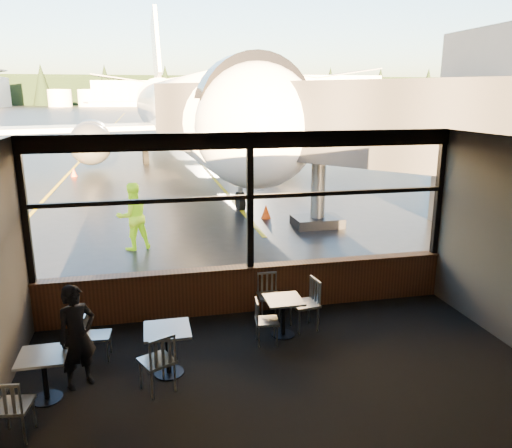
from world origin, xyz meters
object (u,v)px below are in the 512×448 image
object	(u,v)px
airliner	(185,65)
passenger	(77,337)
cafe_table_mid	(168,351)
cafe_table_left	(45,377)
cafe_table_near	(283,317)
ground_crew	(133,216)
chair_near_n	(269,296)
chair_mid_s	(157,361)
chair_near_e	(304,305)
jet_bridge	(328,152)
chair_near_w	(267,321)
chair_mid_w	(98,336)
cone_wing	(74,172)
chair_left_s	(14,406)
cone_nose	(266,212)

from	to	relation	value
airliner	passenger	world-z (taller)	airliner
cafe_table_mid	cafe_table_left	bearing A→B (deg)	-169.71
cafe_table_near	ground_crew	size ratio (longest dim) A/B	0.38
chair_near_n	chair_mid_s	xyz separation A→B (m)	(-2.15, -2.02, 0.03)
chair_near_e	ground_crew	world-z (taller)	ground_crew
jet_bridge	chair_near_w	world-z (taller)	jet_bridge
airliner	chair_mid_w	size ratio (longest dim) A/B	47.52
chair_near_w	chair_mid_s	bearing A→B (deg)	-54.63
chair_near_w	cone_wing	distance (m)	20.54
cafe_table_left	chair_mid_w	distance (m)	1.20
cafe_table_near	chair_near_n	distance (m)	0.78
jet_bridge	cafe_table_mid	xyz separation A→B (m)	(-5.30, -7.51, -2.08)
passenger	cone_wing	size ratio (longest dim) A/B	3.47
cafe_table_near	chair_near_e	xyz separation A→B (m)	(0.44, 0.16, 0.13)
jet_bridge	chair_left_s	xyz separation A→B (m)	(-7.23, -8.58, -2.03)
airliner	ground_crew	xyz separation A→B (m)	(-2.95, -16.87, -4.88)
chair_near_n	ground_crew	xyz separation A→B (m)	(-2.58, 5.09, 0.50)
chair_left_s	passenger	world-z (taller)	passenger
jet_bridge	chair_near_n	world-z (taller)	jet_bridge
chair_near_e	chair_left_s	bearing A→B (deg)	107.47
chair_near_n	passenger	world-z (taller)	passenger
chair_left_s	chair_near_e	bearing A→B (deg)	33.89
cone_wing	ground_crew	bearing A→B (deg)	-76.53
chair_near_w	chair_mid_s	world-z (taller)	chair_mid_s
cone_nose	chair_mid_w	bearing A→B (deg)	-119.39
cafe_table_left	cone_nose	world-z (taller)	cafe_table_left
cafe_table_left	jet_bridge	bearing A→B (deg)	48.15
chair_mid_w	chair_mid_s	bearing A→B (deg)	43.24
jet_bridge	ground_crew	size ratio (longest dim) A/B	6.07
chair_left_s	cone_nose	xyz separation A→B (m)	(5.73, 10.42, -0.19)
passenger	cone_nose	size ratio (longest dim) A/B	3.26
chair_near_n	cafe_table_near	bearing A→B (deg)	96.82
chair_left_s	cone_wing	world-z (taller)	chair_left_s
chair_near_w	ground_crew	size ratio (longest dim) A/B	0.43
passenger	chair_mid_s	bearing A→B (deg)	-51.79
chair_near_e	chair_near_w	distance (m)	0.88
jet_bridge	airliner	bearing A→B (deg)	100.42
chair_left_s	passenger	distance (m)	1.27
airliner	chair_mid_s	distance (m)	24.71
jet_bridge	ground_crew	world-z (taller)	jet_bridge
cafe_table_left	chair_mid_w	bearing A→B (deg)	57.95
chair_mid_s	chair_left_s	xyz separation A→B (m)	(-1.76, -0.65, -0.03)
chair_near_e	chair_near_w	bearing A→B (deg)	107.84
chair_near_e	cafe_table_mid	bearing A→B (deg)	104.33
cone_wing	chair_left_s	bearing A→B (deg)	-84.82
cone_nose	cone_wing	distance (m)	13.44
cafe_table_left	chair_near_e	size ratio (longest dim) A/B	0.73
chair_near_e	cone_nose	world-z (taller)	chair_near_e
cafe_table_left	chair_near_n	xyz separation A→B (m)	(3.69, 1.92, 0.08)
cone_nose	chair_near_n	bearing A→B (deg)	-103.22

